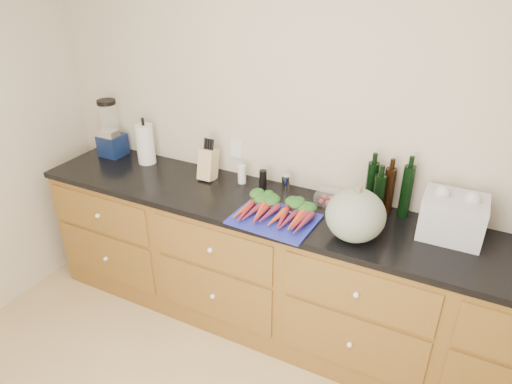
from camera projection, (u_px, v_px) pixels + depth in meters
The scene contains 15 objects.
wall_back at pixel (323, 137), 2.81m from camera, with size 4.10×0.05×2.60m, color beige.
cabinets at pixel (297, 277), 2.95m from camera, with size 3.60×0.64×0.90m.
countertop at pixel (301, 214), 2.73m from camera, with size 3.64×0.62×0.04m, color black.
cutting_board at pixel (274, 219), 2.63m from camera, with size 0.47×0.36×0.01m, color #1B2399.
carrots at pixel (277, 211), 2.65m from camera, with size 0.43×0.32×0.06m.
squash at pixel (355, 215), 2.40m from camera, with size 0.32×0.32×0.29m, color slate.
blender_appliance at pixel (110, 132), 3.39m from camera, with size 0.17×0.17×0.43m.
paper_towel at pixel (145, 144), 3.29m from camera, with size 0.13×0.13×0.29m, color silver.
knife_block at pixel (208, 164), 3.07m from camera, with size 0.10×0.10×0.21m, color tan.
grinder_salt at pixel (242, 174), 3.03m from camera, with size 0.05×0.05×0.13m, color silver.
grinder_pepper at pixel (263, 179), 2.97m from camera, with size 0.05×0.05×0.12m, color black.
canister_chrome at pixel (286, 184), 2.90m from camera, with size 0.05×0.05×0.12m, color silver.
tomato_box at pixel (330, 198), 2.79m from camera, with size 0.16×0.13×0.08m, color white.
bottles at pixel (387, 191), 2.64m from camera, with size 0.27×0.14×0.32m.
grocery_bag at pixel (453, 217), 2.44m from camera, with size 0.32×0.26×0.24m, color silver, non-canonical shape.
Camera 1 is at (0.82, -0.92, 2.32)m, focal length 32.00 mm.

